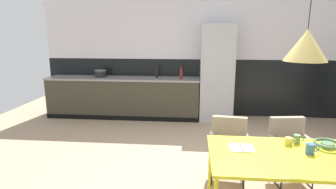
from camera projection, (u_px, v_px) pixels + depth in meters
The scene contains 17 objects.
ground_plane at pixel (210, 188), 3.46m from camera, with size 9.57×9.57×0.00m, color tan.
back_wall_splashback_dark at pixel (203, 87), 6.48m from camera, with size 7.36×0.12×1.31m, color black.
back_wall_panel_upper at pixel (205, 30), 6.19m from camera, with size 7.36×0.12×1.31m, color silver.
kitchen_counter at pixel (124, 97), 6.34m from camera, with size 3.45×0.63×0.91m.
refrigerator_column at pixel (217, 73), 6.02m from camera, with size 0.71×0.60×2.09m, color #ADAFB2.
dining_table at pixel (295, 159), 2.71m from camera, with size 1.67×0.95×0.73m.
armchair_far_side at pixel (229, 141), 3.63m from camera, with size 0.53×0.52×0.81m.
armchair_corner_seat at pixel (290, 142), 3.58m from camera, with size 0.55×0.53×0.82m.
fruit_bowl at pixel (328, 144), 2.88m from camera, with size 0.28×0.28×0.06m.
open_book at pixel (242, 148), 2.86m from camera, with size 0.25×0.21×0.02m.
mug_glass_clear at pixel (310, 149), 2.73m from camera, with size 0.13×0.08×0.10m.
mug_dark_espresso at pixel (297, 139), 3.00m from camera, with size 0.12×0.07×0.10m.
mug_short_terracotta at pixel (289, 141), 2.95m from camera, with size 0.12×0.08×0.08m.
cooking_pot at pixel (101, 74), 6.30m from camera, with size 0.26×0.26×0.18m.
bottle_wine_green at pixel (157, 73), 6.18m from camera, with size 0.06×0.06×0.27m.
bottle_vinegar_dark at pixel (181, 74), 5.96m from camera, with size 0.06×0.06×0.29m.
pendant_lamp_over_table_near at pixel (306, 45), 2.50m from camera, with size 0.38×0.38×0.92m.
Camera 1 is at (-0.23, -3.16, 1.90)m, focal length 29.59 mm.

